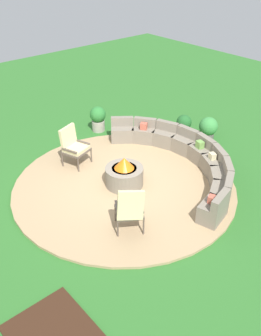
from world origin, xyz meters
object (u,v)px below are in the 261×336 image
(potted_plant_1, at_px, (98,118))
(potted_plant_2, at_px, (208,128))
(lounge_chair_front_right, at_px, (130,209))
(potted_plant_0, at_px, (184,125))
(fire_pit, at_px, (124,174))
(lounge_chair_front_left, at_px, (73,145))
(curved_stone_bench, at_px, (184,157))

(potted_plant_1, height_order, potted_plant_2, potted_plant_1)
(lounge_chair_front_right, bearing_deg, potted_plant_0, 61.96)
(fire_pit, height_order, potted_plant_1, fire_pit)
(lounge_chair_front_left, xyz_separation_m, potted_plant_0, (0.77, 3.46, -0.22))
(fire_pit, bearing_deg, lounge_chair_front_left, -167.58)
(potted_plant_0, bearing_deg, potted_plant_2, 32.45)
(fire_pit, height_order, curved_stone_bench, fire_pit)
(lounge_chair_front_right, bearing_deg, potted_plant_1, 94.31)
(fire_pit, distance_m, curved_stone_bench, 1.79)
(lounge_chair_front_left, height_order, potted_plant_0, lounge_chair_front_left)
(potted_plant_0, height_order, potted_plant_1, potted_plant_1)
(curved_stone_bench, relative_size, potted_plant_1, 5.92)
(curved_stone_bench, bearing_deg, lounge_chair_front_left, -133.78)
(curved_stone_bench, relative_size, potted_plant_2, 6.52)
(lounge_chair_front_right, relative_size, potted_plant_1, 1.36)
(lounge_chair_front_left, xyz_separation_m, potted_plant_1, (-1.28, 1.74, -0.18))
(lounge_chair_front_left, distance_m, potted_plant_0, 3.55)
(potted_plant_1, bearing_deg, lounge_chair_front_left, -53.77)
(curved_stone_bench, xyz_separation_m, lounge_chair_front_right, (0.98, -2.74, 0.28))
(lounge_chair_front_left, bearing_deg, lounge_chair_front_right, 59.91)
(curved_stone_bench, height_order, lounge_chair_front_left, lounge_chair_front_left)
(potted_plant_1, distance_m, potted_plant_2, 3.40)
(fire_pit, xyz_separation_m, lounge_chair_front_left, (-1.64, -0.36, 0.25))
(curved_stone_bench, height_order, potted_plant_1, potted_plant_1)
(curved_stone_bench, xyz_separation_m, potted_plant_0, (-1.25, 1.35, 0.05))
(fire_pit, xyz_separation_m, lounge_chair_front_right, (1.36, -1.00, 0.26))
(lounge_chair_front_left, bearing_deg, potted_plant_2, 142.04)
(curved_stone_bench, distance_m, potted_plant_0, 1.84)
(curved_stone_bench, bearing_deg, lounge_chair_front_right, -70.32)
(potted_plant_0, distance_m, potted_plant_2, 0.73)
(lounge_chair_front_right, height_order, potted_plant_1, lounge_chair_front_right)
(lounge_chair_front_right, xyz_separation_m, potted_plant_1, (-4.28, 2.37, -0.18))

